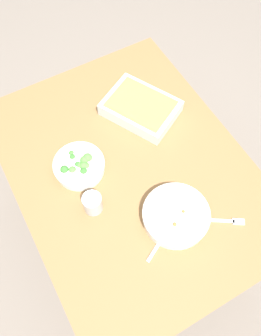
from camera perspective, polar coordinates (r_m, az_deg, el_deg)
name	(u,v)px	position (r m, az deg, el deg)	size (l,w,h in m)	color
ground_plane	(130,227)	(2.08, 0.00, -9.62)	(6.00, 6.00, 0.00)	slate
dining_table	(130,178)	(1.48, 0.00, -1.64)	(1.20, 0.90, 0.74)	olive
stew_bowl	(176,215)	(1.29, 7.40, -7.69)	(0.25, 0.25, 0.06)	white
broccoli_bowl	(79,166)	(1.38, -8.36, 0.40)	(0.20, 0.20, 0.07)	white
baking_dish	(141,107)	(1.52, 1.68, 9.87)	(0.37, 0.34, 0.06)	silver
drink_cup	(93,204)	(1.30, -6.19, -5.80)	(0.07, 0.07, 0.08)	#B2BCC6
spoon_by_stew	(164,235)	(1.29, 5.50, -10.90)	(0.10, 0.16, 0.01)	silver
fork_on_table	(224,221)	(1.35, 15.07, -8.35)	(0.11, 0.16, 0.01)	silver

